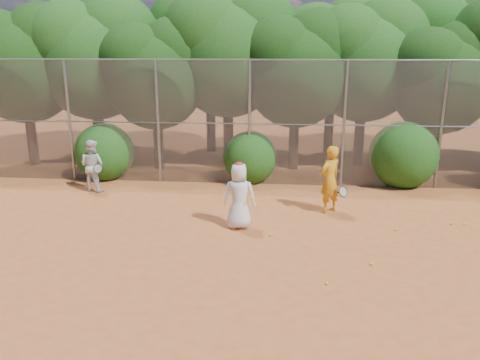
{
  "coord_description": "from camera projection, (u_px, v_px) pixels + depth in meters",
  "views": [
    {
      "loc": [
        -0.01,
        -8.93,
        4.33
      ],
      "look_at": [
        -1.0,
        2.5,
        1.1
      ],
      "focal_mm": 35.0,
      "sensor_mm": 36.0,
      "label": 1
    }
  ],
  "objects": [
    {
      "name": "player_white",
      "position": [
        92.0,
        166.0,
        14.58
      ],
      "size": [
        0.93,
        0.81,
        1.63
      ],
      "rotation": [
        0.0,
        0.0,
        2.87
      ],
      "color": "silver",
      "rests_on": "ground"
    },
    {
      "name": "tree_11",
      "position": [
        334.0,
        53.0,
        18.64
      ],
      "size": [
        4.64,
        4.03,
        6.35
      ],
      "color": "black",
      "rests_on": "ground"
    },
    {
      "name": "ball_6",
      "position": [
        464.0,
        224.0,
        11.86
      ],
      "size": [
        0.07,
        0.07,
        0.07
      ],
      "primitive_type": "sphere",
      "color": "#B4DB27",
      "rests_on": "ground"
    },
    {
      "name": "ball_1",
      "position": [
        396.0,
        229.0,
        11.52
      ],
      "size": [
        0.07,
        0.07,
        0.07
      ],
      "primitive_type": "sphere",
      "color": "#B4DB27",
      "rests_on": "ground"
    },
    {
      "name": "ball_0",
      "position": [
        372.0,
        264.0,
        9.67
      ],
      "size": [
        0.07,
        0.07,
        0.07
      ],
      "primitive_type": "sphere",
      "color": "#B4DB27",
      "rests_on": "ground"
    },
    {
      "name": "ball_2",
      "position": [
        327.0,
        283.0,
        8.87
      ],
      "size": [
        0.07,
        0.07,
        0.07
      ],
      "primitive_type": "sphere",
      "color": "#B4DB27",
      "rests_on": "ground"
    },
    {
      "name": "tree_3",
      "position": [
        230.0,
        47.0,
        17.19
      ],
      "size": [
        4.89,
        4.26,
        6.7
      ],
      "color": "black",
      "rests_on": "ground"
    },
    {
      "name": "tree_4",
      "position": [
        298.0,
        65.0,
        16.57
      ],
      "size": [
        4.19,
        3.64,
        5.73
      ],
      "color": "black",
      "rests_on": "ground"
    },
    {
      "name": "tree_5",
      "position": [
        366.0,
        57.0,
        17.05
      ],
      "size": [
        4.51,
        3.92,
        6.17
      ],
      "color": "black",
      "rests_on": "ground"
    },
    {
      "name": "tree_2",
      "position": [
        157.0,
        70.0,
        16.65
      ],
      "size": [
        3.99,
        3.47,
        5.47
      ],
      "color": "black",
      "rests_on": "ground"
    },
    {
      "name": "tree_0",
      "position": [
        24.0,
        60.0,
        17.17
      ],
      "size": [
        4.38,
        3.81,
        6.0
      ],
      "color": "black",
      "rests_on": "ground"
    },
    {
      "name": "ground",
      "position": [
        277.0,
        264.0,
        9.74
      ],
      "size": [
        80.0,
        80.0,
        0.0
      ],
      "primitive_type": "plane",
      "color": "#AC5726",
      "rests_on": "ground"
    },
    {
      "name": "ball_4",
      "position": [
        271.0,
        235.0,
        11.19
      ],
      "size": [
        0.07,
        0.07,
        0.07
      ],
      "primitive_type": "sphere",
      "color": "#B4DB27",
      "rests_on": "ground"
    },
    {
      "name": "tree_6",
      "position": [
        444.0,
        75.0,
        16.04
      ],
      "size": [
        3.86,
        3.36,
        5.29
      ],
      "color": "black",
      "rests_on": "ground"
    },
    {
      "name": "bush_1",
      "position": [
        250.0,
        155.0,
        15.62
      ],
      "size": [
        1.8,
        1.8,
        1.8
      ],
      "primitive_type": "sphere",
      "color": "#164511",
      "rests_on": "ground"
    },
    {
      "name": "ball_5",
      "position": [
        451.0,
        223.0,
        11.92
      ],
      "size": [
        0.07,
        0.07,
        0.07
      ],
      "primitive_type": "sphere",
      "color": "#B4DB27",
      "rests_on": "ground"
    },
    {
      "name": "bush_0",
      "position": [
        104.0,
        149.0,
        16.01
      ],
      "size": [
        2.0,
        2.0,
        2.0
      ],
      "primitive_type": "sphere",
      "color": "#164511",
      "rests_on": "ground"
    },
    {
      "name": "player_teen",
      "position": [
        239.0,
        196.0,
        11.52
      ],
      "size": [
        0.82,
        0.54,
        1.69
      ],
      "rotation": [
        0.0,
        0.0,
        3.13
      ],
      "color": "silver",
      "rests_on": "ground"
    },
    {
      "name": "player_yellow",
      "position": [
        330.0,
        180.0,
        12.62
      ],
      "size": [
        0.91,
        0.78,
        1.85
      ],
      "rotation": [
        0.0,
        0.0,
        3.88
      ],
      "color": "orange",
      "rests_on": "ground"
    },
    {
      "name": "tree_9",
      "position": [
        93.0,
        48.0,
        19.62
      ],
      "size": [
        4.83,
        4.2,
        6.62
      ],
      "color": "black",
      "rests_on": "ground"
    },
    {
      "name": "tree_10",
      "position": [
        211.0,
        41.0,
        19.32
      ],
      "size": [
        5.15,
        4.48,
        7.06
      ],
      "color": "black",
      "rests_on": "ground"
    },
    {
      "name": "bush_2",
      "position": [
        404.0,
        152.0,
        15.15
      ],
      "size": [
        2.2,
        2.2,
        2.2
      ],
      "primitive_type": "sphere",
      "color": "#164511",
      "rests_on": "ground"
    },
    {
      "name": "tree_12",
      "position": [
        446.0,
        44.0,
        18.75
      ],
      "size": [
        5.02,
        4.37,
        6.88
      ],
      "color": "black",
      "rests_on": "ground"
    },
    {
      "name": "tree_1",
      "position": [
        95.0,
        53.0,
        17.38
      ],
      "size": [
        4.64,
        4.03,
        6.35
      ],
      "color": "black",
      "rests_on": "ground"
    },
    {
      "name": "fence_back",
      "position": [
        277.0,
        123.0,
        14.94
      ],
      "size": [
        20.05,
        0.09,
        4.03
      ],
      "color": "gray",
      "rests_on": "ground"
    }
  ]
}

